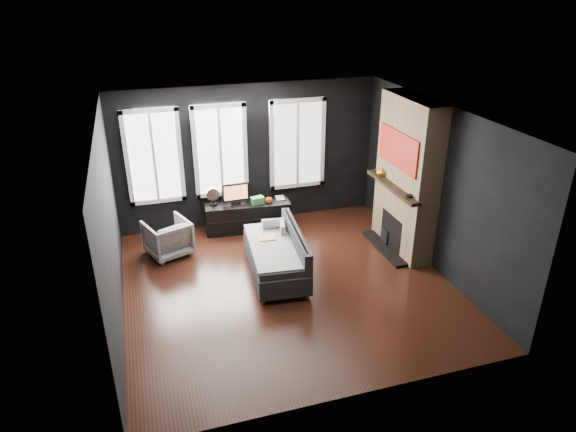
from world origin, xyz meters
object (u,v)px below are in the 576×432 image
object	(u,v)px
media_console	(248,216)
sofa	(275,253)
armchair	(168,236)
mug	(269,200)
mantel_vase	(381,172)
book	(276,193)
monitor	(235,192)

from	to	relation	value
media_console	sofa	bearing A→B (deg)	-82.69
sofa	armchair	world-z (taller)	sofa
mug	mantel_vase	size ratio (longest dim) A/B	0.70
sofa	mantel_vase	xyz separation A→B (m)	(2.14, 0.67, 0.93)
mug	book	world-z (taller)	book
sofa	mug	world-z (taller)	sofa
media_console	mug	size ratio (longest dim) A/B	13.49
monitor	mug	world-z (taller)	monitor
sofa	monitor	size ratio (longest dim) A/B	3.49
sofa	armchair	size ratio (longest dim) A/B	2.53
mug	media_console	bearing A→B (deg)	163.92
book	sofa	bearing A→B (deg)	-106.14
armchair	media_console	size ratio (longest dim) A/B	0.44
media_console	mantel_vase	distance (m)	2.66
armchair	book	size ratio (longest dim) A/B	3.18
sofa	mug	size ratio (longest dim) A/B	15.14
armchair	monitor	distance (m)	1.53
sofa	monitor	world-z (taller)	monitor
monitor	book	distance (m)	0.79
armchair	media_console	xyz separation A→B (m)	(1.55, 0.57, -0.08)
sofa	mug	bearing A→B (deg)	83.67
media_console	armchair	bearing A→B (deg)	-154.33
armchair	monitor	world-z (taller)	monitor
armchair	mantel_vase	bearing A→B (deg)	151.92
armchair	mug	world-z (taller)	armchair
sofa	media_console	size ratio (longest dim) A/B	1.12
sofa	mantel_vase	world-z (taller)	mantel_vase
book	mantel_vase	distance (m)	2.07
monitor	book	size ratio (longest dim) A/B	2.31
mug	armchair	bearing A→B (deg)	-166.65
sofa	mantel_vase	distance (m)	2.43
media_console	mantel_vase	size ratio (longest dim) A/B	9.44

